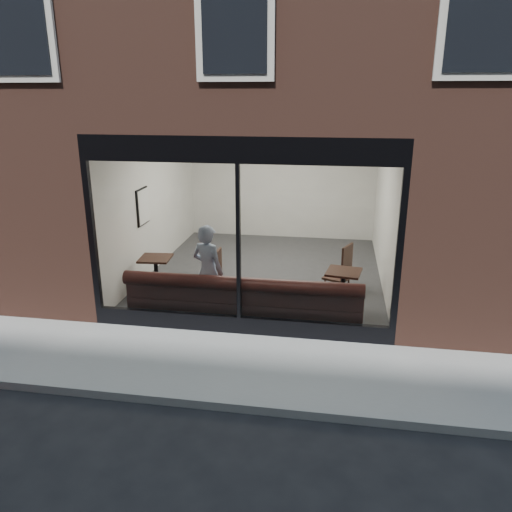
% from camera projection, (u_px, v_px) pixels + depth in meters
% --- Properties ---
extents(ground, '(120.00, 120.00, 0.00)m').
position_uv_depth(ground, '(208.00, 405.00, 6.37)').
color(ground, black).
rests_on(ground, ground).
extents(sidewalk_near, '(40.00, 2.00, 0.01)m').
position_uv_depth(sidewalk_near, '(226.00, 365.00, 7.30)').
color(sidewalk_near, gray).
rests_on(sidewalk_near, ground).
extents(kerb_near, '(40.00, 0.10, 0.12)m').
position_uv_depth(kerb_near, '(207.00, 403.00, 6.30)').
color(kerb_near, gray).
rests_on(kerb_near, ground).
extents(host_building_pier_left, '(2.50, 12.00, 3.20)m').
position_uv_depth(host_building_pier_left, '(149.00, 176.00, 13.96)').
color(host_building_pier_left, brown).
rests_on(host_building_pier_left, ground).
extents(host_building_pier_right, '(2.50, 12.00, 3.20)m').
position_uv_depth(host_building_pier_right, '(427.00, 183.00, 12.80)').
color(host_building_pier_right, brown).
rests_on(host_building_pier_right, ground).
extents(host_building_backfill, '(5.00, 6.00, 3.20)m').
position_uv_depth(host_building_backfill, '(292.00, 165.00, 16.19)').
color(host_building_backfill, brown).
rests_on(host_building_backfill, ground).
extents(cafe_floor, '(6.00, 6.00, 0.00)m').
position_uv_depth(cafe_floor, '(265.00, 272.00, 11.05)').
color(cafe_floor, '#2D2D30').
rests_on(cafe_floor, ground).
extents(cafe_ceiling, '(6.00, 6.00, 0.00)m').
position_uv_depth(cafe_ceiling, '(266.00, 125.00, 10.07)').
color(cafe_ceiling, white).
rests_on(cafe_ceiling, host_building_upper).
extents(cafe_wall_back, '(5.00, 0.00, 5.00)m').
position_uv_depth(cafe_wall_back, '(282.00, 180.00, 13.37)').
color(cafe_wall_back, silver).
rests_on(cafe_wall_back, ground).
extents(cafe_wall_left, '(0.00, 6.00, 6.00)m').
position_uv_depth(cafe_wall_left, '(154.00, 198.00, 10.95)').
color(cafe_wall_left, silver).
rests_on(cafe_wall_left, ground).
extents(cafe_wall_right, '(0.00, 6.00, 6.00)m').
position_uv_depth(cafe_wall_right, '(386.00, 206.00, 10.18)').
color(cafe_wall_right, silver).
rests_on(cafe_wall_right, ground).
extents(storefront_kick, '(5.00, 0.10, 0.30)m').
position_uv_depth(storefront_kick, '(239.00, 325.00, 8.24)').
color(storefront_kick, black).
rests_on(storefront_kick, ground).
extents(storefront_header, '(5.00, 0.10, 0.40)m').
position_uv_depth(storefront_header, '(237.00, 150.00, 7.36)').
color(storefront_header, black).
rests_on(storefront_header, host_building_upper).
extents(storefront_mullion, '(0.06, 0.10, 2.50)m').
position_uv_depth(storefront_mullion, '(238.00, 244.00, 7.81)').
color(storefront_mullion, black).
rests_on(storefront_mullion, storefront_kick).
extents(storefront_glass, '(4.80, 0.00, 4.80)m').
position_uv_depth(storefront_glass, '(238.00, 244.00, 7.78)').
color(storefront_glass, white).
rests_on(storefront_glass, storefront_kick).
extents(banquette, '(4.00, 0.55, 0.45)m').
position_uv_depth(banquette, '(244.00, 311.00, 8.60)').
color(banquette, '#3B1C15').
rests_on(banquette, cafe_floor).
extents(person, '(0.72, 0.60, 1.68)m').
position_uv_depth(person, '(208.00, 271.00, 8.69)').
color(person, '#A2B5D4').
rests_on(person, cafe_floor).
extents(cafe_table_left, '(0.64, 0.64, 0.04)m').
position_uv_depth(cafe_table_left, '(155.00, 258.00, 9.70)').
color(cafe_table_left, black).
rests_on(cafe_table_left, cafe_floor).
extents(cafe_table_right, '(0.68, 0.68, 0.04)m').
position_uv_depth(cafe_table_right, '(344.00, 272.00, 8.96)').
color(cafe_table_right, black).
rests_on(cafe_table_right, cafe_floor).
extents(cafe_chair_left, '(0.41, 0.41, 0.04)m').
position_uv_depth(cafe_chair_left, '(210.00, 284.00, 9.77)').
color(cafe_chair_left, black).
rests_on(cafe_chair_left, cafe_floor).
extents(cafe_chair_right, '(0.62, 0.62, 0.04)m').
position_uv_depth(cafe_chair_right, '(337.00, 277.00, 10.13)').
color(cafe_chair_right, black).
rests_on(cafe_chair_right, cafe_floor).
extents(wall_poster, '(0.02, 0.52, 0.70)m').
position_uv_depth(wall_poster, '(143.00, 206.00, 10.29)').
color(wall_poster, white).
rests_on(wall_poster, cafe_wall_left).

